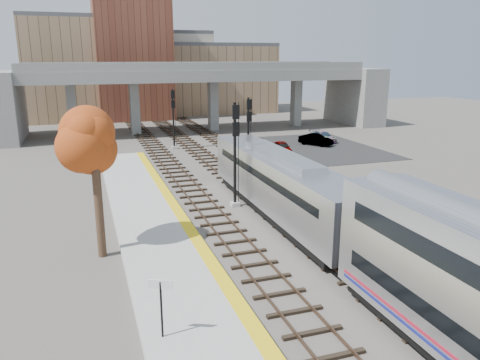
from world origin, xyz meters
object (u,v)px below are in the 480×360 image
object	(u,v)px
locomotive	(280,183)
signal_mast_far	(173,120)
tree	(93,141)
car_a	(282,147)
car_b	(316,140)
car_c	(323,136)
signal_mast_near	(235,156)
signal_mast_mid	(248,137)

from	to	relation	value
locomotive	signal_mast_far	distance (m)	25.48
tree	car_a	world-z (taller)	tree
tree	car_b	bearing A→B (deg)	44.12
car_c	tree	bearing A→B (deg)	-141.33
locomotive	signal_mast_near	distance (m)	3.91
car_c	car_b	bearing A→B (deg)	-141.87
signal_mast_far	tree	size ratio (longest dim) A/B	0.81
locomotive	car_c	distance (m)	29.04
car_b	signal_mast_mid	bearing A→B (deg)	-173.20
signal_mast_near	tree	size ratio (longest dim) A/B	0.87
signal_mast_near	signal_mast_far	xyz separation A→B (m)	(-0.00, 22.39, -0.38)
signal_mast_near	tree	distance (m)	11.27
locomotive	tree	size ratio (longest dim) A/B	2.28
tree	signal_mast_far	bearing A→B (deg)	71.67
signal_mast_near	car_b	world-z (taller)	signal_mast_near
locomotive	signal_mast_far	world-z (taller)	signal_mast_far
locomotive	car_a	bearing A→B (deg)	65.84
signal_mast_far	tree	bearing A→B (deg)	-108.33
signal_mast_mid	car_a	xyz separation A→B (m)	(6.50, 7.25, -2.66)
tree	car_b	world-z (taller)	tree
locomotive	signal_mast_mid	distance (m)	11.93
locomotive	car_a	size ratio (longest dim) A/B	5.05
signal_mast_mid	tree	distance (m)	19.99
signal_mast_near	signal_mast_mid	xyz separation A→B (m)	(4.10, 8.73, -0.33)
signal_mast_far	car_a	xyz separation A→B (m)	(10.60, -6.41, -2.61)
locomotive	car_b	size ratio (longest dim) A/B	4.68
signal_mast_far	car_a	world-z (taller)	signal_mast_far
locomotive	signal_mast_far	size ratio (longest dim) A/B	2.82
car_c	car_a	bearing A→B (deg)	-152.34
car_a	signal_mast_far	bearing A→B (deg)	156.41
car_a	car_b	xyz separation A→B (m)	(5.71, 3.11, 0.03)
tree	car_a	size ratio (longest dim) A/B	2.22
signal_mast_far	car_a	bearing A→B (deg)	-31.15
locomotive	car_b	world-z (taller)	locomotive
signal_mast_far	locomotive	bearing A→B (deg)	-85.27
signal_mast_mid	signal_mast_far	bearing A→B (deg)	106.71
tree	car_a	bearing A→B (deg)	47.51
signal_mast_mid	car_c	distance (m)	19.01
signal_mast_near	car_a	size ratio (longest dim) A/B	1.94
signal_mast_near	car_a	xyz separation A→B (m)	(10.60, 15.98, -2.99)
signal_mast_far	car_a	size ratio (longest dim) A/B	1.79
signal_mast_mid	signal_mast_far	xyz separation A→B (m)	(-4.10, 13.66, -0.04)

